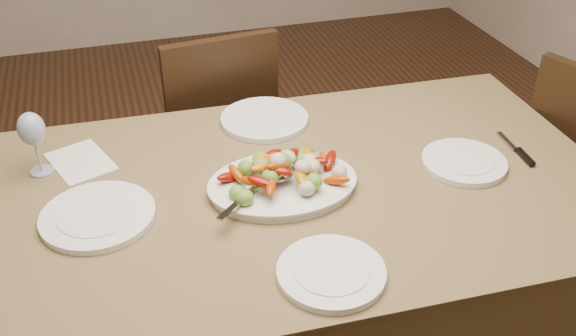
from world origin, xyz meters
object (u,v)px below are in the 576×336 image
(wine_glass, at_px, (35,142))
(plate_left, at_px, (98,216))
(dining_table, at_px, (288,286))
(plate_far, at_px, (265,119))
(plate_right, at_px, (464,162))
(serving_platter, at_px, (283,186))
(chair_far, at_px, (211,133))
(plate_near, at_px, (331,273))

(wine_glass, bearing_deg, plate_left, -62.00)
(dining_table, xyz_separation_m, plate_far, (0.03, 0.37, 0.39))
(dining_table, height_order, plate_right, plate_right)
(plate_left, relative_size, plate_right, 1.20)
(plate_right, bearing_deg, serving_platter, 176.47)
(dining_table, xyz_separation_m, chair_far, (-0.07, 0.84, 0.10))
(wine_glass, bearing_deg, plate_near, -44.80)
(serving_platter, xyz_separation_m, plate_near, (0.01, -0.36, -0.00))
(serving_platter, xyz_separation_m, plate_right, (0.54, -0.03, -0.00))
(plate_left, relative_size, plate_near, 1.16)
(plate_left, xyz_separation_m, plate_near, (0.51, -0.38, 0.00))
(dining_table, relative_size, wine_glass, 8.98)
(serving_platter, distance_m, plate_right, 0.55)
(dining_table, relative_size, plate_left, 6.20)
(plate_right, bearing_deg, plate_left, 177.47)
(plate_right, xyz_separation_m, plate_near, (-0.53, -0.33, 0.00))
(chair_far, bearing_deg, plate_right, 117.64)
(chair_far, bearing_deg, plate_far, 96.32)
(chair_far, bearing_deg, plate_left, 55.51)
(plate_far, bearing_deg, chair_far, 102.92)
(plate_far, height_order, plate_near, same)
(chair_far, height_order, plate_near, chair_far)
(dining_table, height_order, wine_glass, wine_glass)
(plate_near, bearing_deg, serving_platter, 91.71)
(dining_table, distance_m, chair_far, 0.85)
(plate_near, bearing_deg, dining_table, 88.80)
(wine_glass, bearing_deg, plate_far, 8.24)
(wine_glass, bearing_deg, dining_table, -22.53)
(plate_right, height_order, wine_glass, wine_glass)
(serving_platter, bearing_deg, plate_near, -88.29)
(chair_far, distance_m, serving_platter, 0.90)
(plate_left, bearing_deg, wine_glass, 118.00)
(plate_right, xyz_separation_m, wine_glass, (-1.19, 0.32, 0.09))
(plate_far, bearing_deg, dining_table, -94.96)
(plate_right, relative_size, plate_far, 0.86)
(serving_platter, bearing_deg, wine_glass, 156.11)
(chair_far, relative_size, plate_right, 3.85)
(chair_far, distance_m, plate_far, 0.56)
(plate_near, bearing_deg, plate_far, 86.91)
(chair_far, xyz_separation_m, plate_right, (0.60, -0.88, 0.29))
(serving_platter, bearing_deg, plate_left, 178.56)
(chair_far, xyz_separation_m, plate_near, (0.07, -1.21, 0.29))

